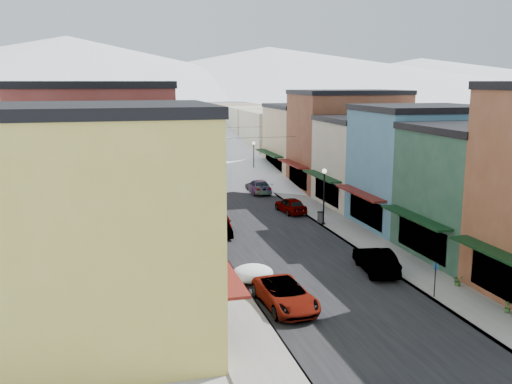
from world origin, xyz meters
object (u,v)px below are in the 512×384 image
car_dark_hatch (219,228)px  fire_hydrant (389,259)px  car_green_sedan (376,260)px  streetlamp_near (324,189)px  trash_can (320,217)px  car_white_suv (285,295)px  car_silver_sedan (221,222)px

car_dark_hatch → fire_hydrant: bearing=-49.4°
car_green_sedan → streetlamp_near: 12.77m
car_green_sedan → trash_can: (1.14, 13.25, -0.19)m
car_white_suv → car_dark_hatch: 15.85m
streetlamp_near → car_white_suv: bearing=-117.6°
car_green_sedan → car_silver_sedan: bearing=-51.3°
car_white_suv → trash_can: size_ratio=5.70×
trash_can → streetlamp_near: (0.00, -0.76, 2.61)m
car_dark_hatch → fire_hydrant: car_dark_hatch is taller
streetlamp_near → car_dark_hatch: bearing=-174.5°
car_silver_sedan → car_green_sedan: (7.89, -13.14, 0.10)m
car_white_suv → car_green_sedan: car_green_sedan is taller
fire_hydrant → car_green_sedan: bearing=-146.4°
car_silver_sedan → car_green_sedan: 15.33m
car_dark_hatch → car_green_sedan: bearing=-56.7°
car_green_sedan → streetlamp_near: streetlamp_near is taller
car_white_suv → trash_can: 19.57m
car_dark_hatch → streetlamp_near: 9.85m
car_dark_hatch → streetlamp_near: (9.46, 0.90, 2.58)m
trash_can → car_silver_sedan: bearing=-179.3°
car_white_suv → fire_hydrant: bearing=26.3°
car_dark_hatch → car_white_suv: bearing=-89.8°
trash_can → fire_hydrant: bearing=-88.2°
car_green_sedan → streetlamp_near: (1.14, 12.49, 2.42)m
car_white_suv → streetlamp_near: streetlamp_near is taller
car_silver_sedan → car_dark_hatch: (-0.43, -1.56, -0.06)m
fire_hydrant → car_silver_sedan: bearing=127.8°
trash_can → car_white_suv: bearing=-116.6°
car_green_sedan → streetlamp_near: bearing=-87.5°
car_dark_hatch → car_silver_sedan: bearing=72.3°
car_white_suv → streetlamp_near: size_ratio=1.11×
car_dark_hatch → trash_can: 9.60m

